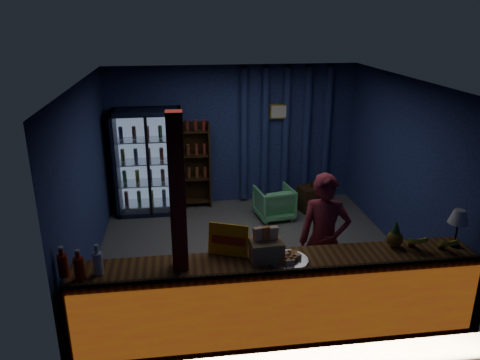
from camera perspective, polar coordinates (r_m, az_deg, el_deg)
The scene contains 19 objects.
ground at distance 7.22m, azimuth 1.32°, elevation -8.96°, with size 4.60×4.60×0.00m, color #515154.
room_walls at distance 6.61m, azimuth 1.42°, elevation 3.06°, with size 4.60×4.60×4.60m.
counter at distance 5.37m, azimuth 4.65°, elevation -14.16°, with size 4.40×0.57×0.99m.
support_post at distance 4.86m, azimuth -7.38°, elevation -6.88°, with size 0.16×0.16×2.60m, color maroon.
beverage_cooler at distance 8.57m, azimuth -10.98°, elevation 2.17°, with size 1.20×0.62×1.90m.
bottle_shelf at distance 8.73m, azimuth -5.31°, elevation 1.83°, with size 0.50×0.28×1.60m.
curtain_folds at distance 8.90m, azimuth 5.61°, elevation 5.54°, with size 1.74×0.14×2.50m.
framed_picture at distance 8.72m, azimuth 4.80°, elevation 8.31°, with size 0.36×0.04×0.28m.
shopkeeper at distance 5.83m, azimuth 10.18°, elevation -7.30°, with size 0.62×0.40×1.69m, color maroon.
green_chair at distance 8.32m, azimuth 4.18°, elevation -2.77°, with size 0.62×0.63×0.58m, color #5FBF7D.
side_table at distance 8.76m, azimuth 8.85°, elevation -2.21°, with size 0.58×0.48×0.54m.
yellow_sign at distance 5.14m, azimuth -1.44°, elevation -7.32°, with size 0.44×0.25×0.35m.
soda_bottles at distance 5.02m, azimuth -18.92°, elevation -9.75°, with size 0.44×0.18×0.33m.
snack_box_left at distance 5.07m, azimuth 3.21°, elevation -8.34°, with size 0.36×0.30×0.37m.
snack_box_centre at distance 5.20m, azimuth 3.00°, elevation -7.86°, with size 0.32×0.28×0.30m.
pastry_tray at distance 5.10m, azimuth 5.80°, elevation -9.57°, with size 0.45×0.45×0.07m.
banana_bunches at distance 5.68m, azimuth 22.07°, elevation -7.02°, with size 0.58×0.33×0.19m.
table_lamp at distance 5.78m, azimuth 25.12°, elevation -4.22°, with size 0.23×0.23×0.45m.
pineapple at distance 5.60m, azimuth 18.38°, elevation -6.54°, with size 0.18×0.18×0.32m.
Camera 1 is at (-1.02, -6.25, 3.46)m, focal length 35.00 mm.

